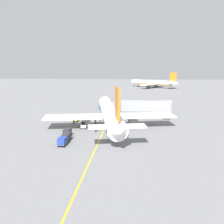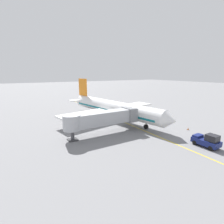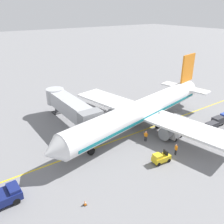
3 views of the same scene
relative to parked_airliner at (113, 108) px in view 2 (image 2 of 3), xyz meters
The scene contains 14 objects.
ground_plane 3.62m from the parked_airliner, 125.07° to the left, with size 400.00×400.00×0.00m, color slate.
gate_lead_in_line 3.61m from the parked_airliner, 125.07° to the left, with size 0.24×80.00×0.01m, color gold.
parked_airliner is the anchor object (origin of this frame).
jet_bridge 12.29m from the parked_airliner, 49.14° to the left, with size 15.93×3.50×4.98m.
pushback_tractor 24.57m from the parked_airliner, 100.92° to the left, with size 2.30×4.45×2.40m.
baggage_tug_lead 10.49m from the parked_airliner, 153.15° to the left, with size 1.50×2.61×1.62m.
baggage_tug_trailing 6.71m from the parked_airliner, 162.13° to the right, with size 1.74×2.70×1.62m.
baggage_cart_front 11.86m from the parked_airliner, 131.72° to the right, with size 1.38×2.92×1.58m.
baggage_cart_second_in_train 13.68m from the parked_airliner, 121.82° to the right, with size 1.38×2.92×1.58m.
baggage_cart_third_in_train 16.02m from the parked_airliner, 116.38° to the right, with size 1.38×2.92×1.58m.
ground_crew_wing_walker 5.97m from the parked_airliner, 118.40° to the right, with size 0.33×0.72×1.69m.
ground_crew_loader 9.46m from the parked_airliner, behind, with size 0.71×0.35×1.69m.
ground_crew_marshaller 5.12m from the parked_airliner, 146.98° to the left, with size 0.68×0.43×1.69m.
safety_cone_nose_left 19.51m from the parked_airliner, 120.67° to the left, with size 0.36×0.36×0.59m.
Camera 2 is at (24.85, 38.60, 12.59)m, focal length 28.03 mm.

